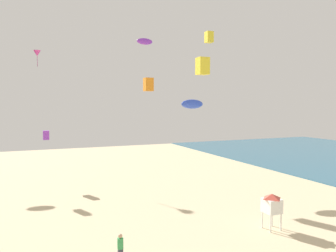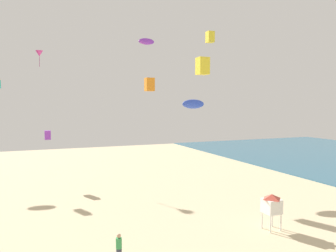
{
  "view_description": "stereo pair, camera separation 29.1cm",
  "coord_description": "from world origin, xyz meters",
  "px_view_note": "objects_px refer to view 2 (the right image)",
  "views": [
    {
      "loc": [
        -5.23,
        -9.5,
        8.81
      ],
      "look_at": [
        4.96,
        14.51,
        7.16
      ],
      "focal_mm": 35.48,
      "sensor_mm": 36.0,
      "label": 1
    },
    {
      "loc": [
        -4.96,
        -9.61,
        8.81
      ],
      "look_at": [
        4.96,
        14.51,
        7.16
      ],
      "focal_mm": 35.48,
      "sensor_mm": 36.0,
      "label": 2
    }
  ],
  "objects_px": {
    "kite_yellow_box": "(203,66)",
    "kite_magenta_delta": "(39,54)",
    "kite_yellow_box_2": "(210,37)",
    "kite_purple_parafoil": "(146,41)",
    "kite_orange_box": "(149,85)",
    "kite_flyer": "(119,246)",
    "kite_blue_parafoil": "(193,104)",
    "kite_purple_box": "(48,135)",
    "lifeguard_stand": "(272,204)"
  },
  "relations": [
    {
      "from": "kite_magenta_delta",
      "to": "kite_blue_parafoil",
      "type": "bearing_deg",
      "value": -46.14
    },
    {
      "from": "kite_purple_box",
      "to": "kite_purple_parafoil",
      "type": "distance_m",
      "value": 19.24
    },
    {
      "from": "kite_flyer",
      "to": "kite_yellow_box",
      "type": "xyz_separation_m",
      "value": [
        7.95,
        5.08,
        10.9
      ]
    },
    {
      "from": "kite_orange_box",
      "to": "kite_magenta_delta",
      "type": "xyz_separation_m",
      "value": [
        -10.92,
        14.21,
        4.76
      ]
    },
    {
      "from": "kite_magenta_delta",
      "to": "kite_orange_box",
      "type": "bearing_deg",
      "value": -52.44
    },
    {
      "from": "kite_yellow_box",
      "to": "kite_orange_box",
      "type": "height_order",
      "value": "kite_yellow_box"
    },
    {
      "from": "lifeguard_stand",
      "to": "kite_yellow_box_2",
      "type": "xyz_separation_m",
      "value": [
        1.98,
        12.46,
        14.1
      ]
    },
    {
      "from": "lifeguard_stand",
      "to": "kite_yellow_box",
      "type": "height_order",
      "value": "kite_yellow_box"
    },
    {
      "from": "kite_magenta_delta",
      "to": "lifeguard_stand",
      "type": "bearing_deg",
      "value": -64.73
    },
    {
      "from": "kite_flyer",
      "to": "kite_orange_box",
      "type": "xyz_separation_m",
      "value": [
        7.73,
        16.93,
        10.16
      ]
    },
    {
      "from": "lifeguard_stand",
      "to": "kite_orange_box",
      "type": "bearing_deg",
      "value": 92.45
    },
    {
      "from": "kite_flyer",
      "to": "kite_purple_parafoil",
      "type": "height_order",
      "value": "kite_purple_parafoil"
    },
    {
      "from": "kite_flyer",
      "to": "kite_magenta_delta",
      "type": "bearing_deg",
      "value": -116.77
    },
    {
      "from": "kite_blue_parafoil",
      "to": "lifeguard_stand",
      "type": "bearing_deg",
      "value": -94.1
    },
    {
      "from": "kite_yellow_box",
      "to": "kite_magenta_delta",
      "type": "bearing_deg",
      "value": 113.15
    },
    {
      "from": "kite_orange_box",
      "to": "kite_magenta_delta",
      "type": "distance_m",
      "value": 18.54
    },
    {
      "from": "kite_yellow_box_2",
      "to": "kite_magenta_delta",
      "type": "distance_m",
      "value": 24.3
    },
    {
      "from": "lifeguard_stand",
      "to": "kite_yellow_box",
      "type": "distance_m",
      "value": 11.36
    },
    {
      "from": "kite_orange_box",
      "to": "kite_blue_parafoil",
      "type": "height_order",
      "value": "kite_orange_box"
    },
    {
      "from": "kite_yellow_box_2",
      "to": "kite_orange_box",
      "type": "bearing_deg",
      "value": 145.24
    },
    {
      "from": "kite_flyer",
      "to": "kite_blue_parafoil",
      "type": "xyz_separation_m",
      "value": [
        12.2,
        15.11,
        8.01
      ]
    },
    {
      "from": "kite_magenta_delta",
      "to": "kite_yellow_box_2",
      "type": "bearing_deg",
      "value": -47.71
    },
    {
      "from": "kite_orange_box",
      "to": "kite_flyer",
      "type": "bearing_deg",
      "value": -114.55
    },
    {
      "from": "kite_blue_parafoil",
      "to": "kite_yellow_box",
      "type": "bearing_deg",
      "value": -112.99
    },
    {
      "from": "kite_purple_parafoil",
      "to": "kite_flyer",
      "type": "bearing_deg",
      "value": -111.73
    },
    {
      "from": "kite_yellow_box",
      "to": "kite_orange_box",
      "type": "xyz_separation_m",
      "value": [
        -0.22,
        11.85,
        -0.74
      ]
    },
    {
      "from": "kite_flyer",
      "to": "kite_blue_parafoil",
      "type": "distance_m",
      "value": 21.01
    },
    {
      "from": "kite_purple_parafoil",
      "to": "lifeguard_stand",
      "type": "bearing_deg",
      "value": -89.53
    },
    {
      "from": "kite_yellow_box",
      "to": "kite_magenta_delta",
      "type": "height_order",
      "value": "kite_magenta_delta"
    },
    {
      "from": "kite_orange_box",
      "to": "kite_blue_parafoil",
      "type": "relative_size",
      "value": 0.55
    },
    {
      "from": "kite_yellow_box_2",
      "to": "kite_purple_parafoil",
      "type": "bearing_deg",
      "value": 98.76
    },
    {
      "from": "kite_yellow_box",
      "to": "kite_purple_parafoil",
      "type": "distance_m",
      "value": 23.38
    },
    {
      "from": "kite_blue_parafoil",
      "to": "kite_orange_box",
      "type": "bearing_deg",
      "value": 157.91
    },
    {
      "from": "kite_yellow_box",
      "to": "kite_magenta_delta",
      "type": "xyz_separation_m",
      "value": [
        -11.14,
        26.05,
        4.01
      ]
    },
    {
      "from": "kite_yellow_box",
      "to": "kite_blue_parafoil",
      "type": "bearing_deg",
      "value": 67.01
    },
    {
      "from": "kite_flyer",
      "to": "kite_orange_box",
      "type": "height_order",
      "value": "kite_orange_box"
    },
    {
      "from": "lifeguard_stand",
      "to": "kite_blue_parafoil",
      "type": "relative_size",
      "value": 0.97
    },
    {
      "from": "kite_yellow_box_2",
      "to": "kite_purple_parafoil",
      "type": "xyz_separation_m",
      "value": [
        -2.21,
        14.31,
        1.89
      ]
    },
    {
      "from": "kite_orange_box",
      "to": "lifeguard_stand",
      "type": "bearing_deg",
      "value": -78.02
    },
    {
      "from": "kite_flyer",
      "to": "kite_orange_box",
      "type": "bearing_deg",
      "value": -147.18
    },
    {
      "from": "lifeguard_stand",
      "to": "kite_yellow_box_2",
      "type": "relative_size",
      "value": 2.22
    },
    {
      "from": "kite_purple_box",
      "to": "kite_purple_parafoil",
      "type": "xyz_separation_m",
      "value": [
        13.67,
        5.38,
        12.42
      ]
    },
    {
      "from": "kite_purple_box",
      "to": "kite_orange_box",
      "type": "height_order",
      "value": "kite_orange_box"
    },
    {
      "from": "kite_flyer",
      "to": "kite_magenta_delta",
      "type": "xyz_separation_m",
      "value": [
        -3.19,
        31.13,
        14.91
      ]
    },
    {
      "from": "kite_purple_parafoil",
      "to": "kite_magenta_delta",
      "type": "bearing_deg",
      "value": 165.49
    },
    {
      "from": "kite_flyer",
      "to": "kite_purple_parafoil",
      "type": "relative_size",
      "value": 0.71
    },
    {
      "from": "kite_yellow_box_2",
      "to": "kite_blue_parafoil",
      "type": "distance_m",
      "value": 7.34
    },
    {
      "from": "kite_purple_box",
      "to": "kite_blue_parafoil",
      "type": "bearing_deg",
      "value": -25.06
    },
    {
      "from": "kite_orange_box",
      "to": "kite_blue_parafoil",
      "type": "xyz_separation_m",
      "value": [
        4.47,
        -1.82,
        -2.15
      ]
    },
    {
      "from": "kite_purple_box",
      "to": "kite_magenta_delta",
      "type": "height_order",
      "value": "kite_magenta_delta"
    }
  ]
}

